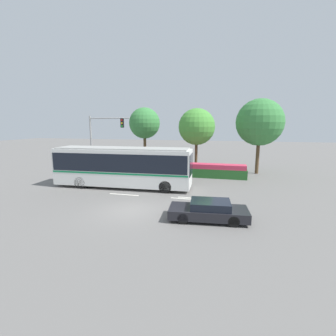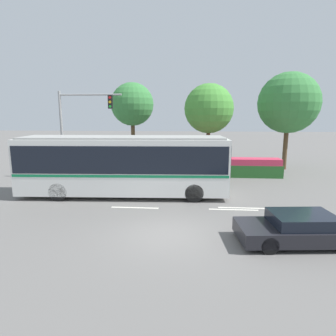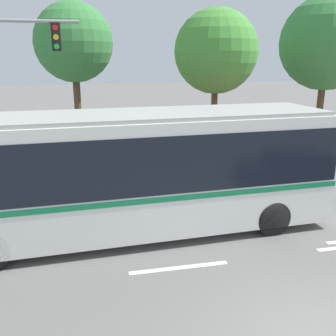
{
  "view_description": "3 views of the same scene",
  "coord_description": "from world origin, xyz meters",
  "px_view_note": "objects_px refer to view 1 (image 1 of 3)",
  "views": [
    {
      "loc": [
        5.76,
        -13.56,
        5.3
      ],
      "look_at": [
        1.15,
        4.88,
        1.9
      ],
      "focal_mm": 25.82,
      "sensor_mm": 36.0,
      "label": 1
    },
    {
      "loc": [
        0.83,
        -10.49,
        4.62
      ],
      "look_at": [
        -0.38,
        5.13,
        1.67
      ],
      "focal_mm": 30.39,
      "sensor_mm": 36.0,
      "label": 2
    },
    {
      "loc": [
        -3.8,
        -4.66,
        4.81
      ],
      "look_at": [
        -1.54,
        5.94,
        1.63
      ],
      "focal_mm": 40.25,
      "sensor_mm": 36.0,
      "label": 3
    }
  ],
  "objects_px": {
    "sedan_foreground": "(209,211)",
    "traffic_light_pole": "(100,136)",
    "street_tree_centre": "(197,127)",
    "street_tree_left": "(145,123)",
    "city_bus": "(123,165)",
    "street_tree_right": "(260,122)"
  },
  "relations": [
    {
      "from": "sedan_foreground",
      "to": "street_tree_right",
      "type": "distance_m",
      "value": 16.02
    },
    {
      "from": "city_bus",
      "to": "street_tree_right",
      "type": "height_order",
      "value": "street_tree_right"
    },
    {
      "from": "sedan_foreground",
      "to": "street_tree_centre",
      "type": "distance_m",
      "value": 14.51
    },
    {
      "from": "sedan_foreground",
      "to": "traffic_light_pole",
      "type": "bearing_deg",
      "value": -44.32
    },
    {
      "from": "city_bus",
      "to": "street_tree_right",
      "type": "distance_m",
      "value": 15.32
    },
    {
      "from": "street_tree_left",
      "to": "city_bus",
      "type": "bearing_deg",
      "value": -81.93
    },
    {
      "from": "street_tree_left",
      "to": "street_tree_right",
      "type": "distance_m",
      "value": 13.19
    },
    {
      "from": "traffic_light_pole",
      "to": "street_tree_right",
      "type": "relative_size",
      "value": 0.77
    },
    {
      "from": "street_tree_centre",
      "to": "street_tree_right",
      "type": "distance_m",
      "value": 6.7
    },
    {
      "from": "city_bus",
      "to": "street_tree_left",
      "type": "relative_size",
      "value": 1.6
    },
    {
      "from": "city_bus",
      "to": "sedan_foreground",
      "type": "xyz_separation_m",
      "value": [
        7.76,
        -5.61,
        -1.4
      ]
    },
    {
      "from": "sedan_foreground",
      "to": "street_tree_left",
      "type": "bearing_deg",
      "value": -64.54
    },
    {
      "from": "city_bus",
      "to": "street_tree_right",
      "type": "relative_size",
      "value": 1.46
    },
    {
      "from": "traffic_light_pole",
      "to": "street_tree_centre",
      "type": "bearing_deg",
      "value": 22.08
    },
    {
      "from": "traffic_light_pole",
      "to": "street_tree_centre",
      "type": "distance_m",
      "value": 10.32
    },
    {
      "from": "street_tree_left",
      "to": "street_tree_right",
      "type": "bearing_deg",
      "value": -2.2
    },
    {
      "from": "traffic_light_pole",
      "to": "street_tree_left",
      "type": "xyz_separation_m",
      "value": [
        2.94,
        5.48,
        1.37
      ]
    },
    {
      "from": "traffic_light_pole",
      "to": "city_bus",
      "type": "bearing_deg",
      "value": -43.49
    },
    {
      "from": "city_bus",
      "to": "traffic_light_pole",
      "type": "bearing_deg",
      "value": 133.77
    },
    {
      "from": "street_tree_left",
      "to": "street_tree_centre",
      "type": "distance_m",
      "value": 6.8
    },
    {
      "from": "city_bus",
      "to": "traffic_light_pole",
      "type": "height_order",
      "value": "traffic_light_pole"
    },
    {
      "from": "street_tree_left",
      "to": "street_tree_centre",
      "type": "relative_size",
      "value": 1.04
    }
  ]
}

